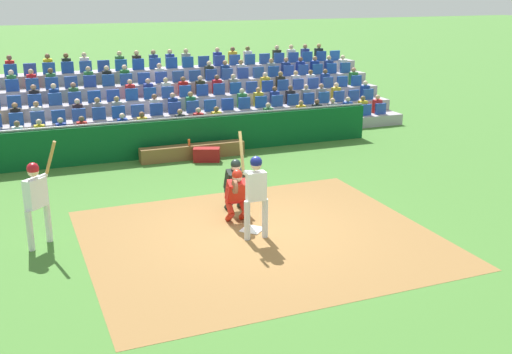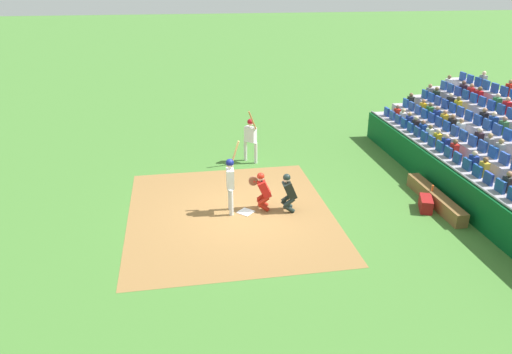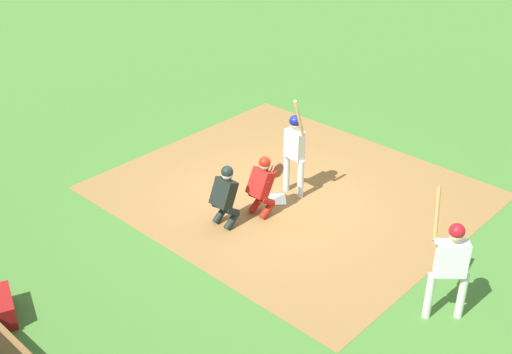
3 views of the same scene
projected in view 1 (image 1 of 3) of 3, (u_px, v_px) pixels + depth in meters
name	position (u px, v px, depth m)	size (l,w,h in m)	color
ground_plane	(252.00, 230.00, 13.67)	(160.00, 160.00, 0.00)	#41742E
infield_dirt_patch	(261.00, 238.00, 13.22)	(7.24, 6.35, 0.01)	olive
home_plate_marker	(252.00, 229.00, 13.66)	(0.44, 0.44, 0.02)	white
batter_at_plate	(256.00, 188.00, 12.89)	(0.56, 0.47, 2.30)	silver
catcher_crouching	(236.00, 193.00, 13.90)	(0.48, 0.72, 1.28)	#AD1E10
home_plate_umpire	(235.00, 182.00, 14.69)	(0.46, 0.45, 1.29)	black
dugout_wall	(175.00, 137.00, 19.50)	(13.44, 0.24, 1.23)	#084E1F
dugout_bench	(193.00, 152.00, 19.26)	(3.28, 0.40, 0.44)	brown
water_bottle_on_bench	(189.00, 142.00, 19.06)	(0.07, 0.07, 0.20)	#CE5322
equipment_duffel_bag	(207.00, 155.00, 18.94)	(0.80, 0.36, 0.42)	maroon
on_deck_batter	(36.00, 195.00, 12.53)	(0.78, 0.54, 2.22)	silver
bleacher_stand	(147.00, 107.00, 23.15)	(18.61, 4.75, 2.77)	#9E96A0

